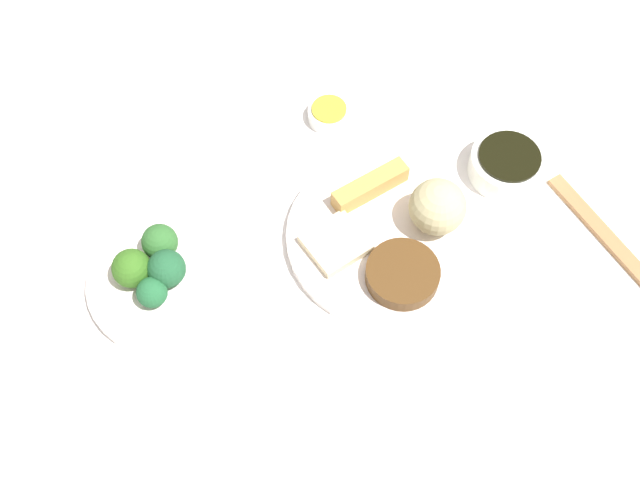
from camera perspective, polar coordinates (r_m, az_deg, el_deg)
tabletop at (r=1.04m, az=4.54°, el=-1.15°), size 2.20×2.20×0.02m
main_plate at (r=1.03m, az=4.69°, el=0.23°), size 0.26×0.26×0.02m
rice_scoop at (r=1.01m, az=8.48°, el=2.39°), size 0.07×0.07×0.07m
spring_roll at (r=1.05m, az=3.64°, el=3.89°), size 0.07×0.11×0.03m
crab_rangoon_wonton at (r=1.01m, az=1.14°, el=-0.26°), size 0.09×0.09×0.01m
stir_fry_heap at (r=0.99m, az=5.98°, el=-2.47°), size 0.09×0.09×0.02m
broccoli_plate at (r=1.02m, az=-11.09°, el=-2.92°), size 0.20×0.20×0.01m
broccoli_floret_0 at (r=0.99m, az=-11.03°, el=-2.04°), size 0.05×0.05×0.05m
broccoli_floret_1 at (r=1.01m, az=-11.50°, el=-0.13°), size 0.05×0.05×0.05m
broccoli_floret_2 at (r=1.00m, az=-13.45°, el=-2.00°), size 0.05×0.05×0.05m
broccoli_floret_3 at (r=0.99m, az=-12.05°, el=-3.72°), size 0.04×0.04×0.04m
soy_sauce_bowl at (r=1.11m, az=13.34°, el=5.30°), size 0.10×0.10×0.04m
soy_sauce_bowl_liquid at (r=1.09m, az=13.55°, el=5.89°), size 0.08×0.08×0.00m
sauce_ramekin_hot_mustard at (r=1.14m, az=0.66°, el=9.06°), size 0.06×0.06×0.02m
sauce_ramekin_hot_mustard_liquid at (r=1.13m, az=0.67°, el=9.44°), size 0.05×0.05×0.00m
chopsticks_pair at (r=1.10m, az=20.00°, el=0.20°), size 0.20×0.11×0.01m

